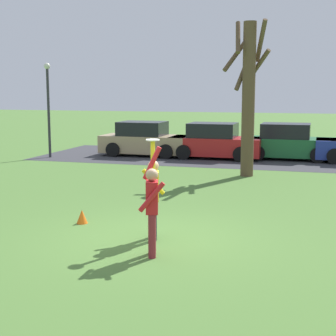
# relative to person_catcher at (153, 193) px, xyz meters

# --- Properties ---
(ground_plane) EXTENTS (120.00, 120.00, 0.00)m
(ground_plane) POSITION_rel_person_catcher_xyz_m (0.00, -0.01, -0.98)
(ground_plane) COLOR #4C7533
(person_catcher) EXTENTS (0.48, 0.59, 2.08)m
(person_catcher) POSITION_rel_person_catcher_xyz_m (0.00, 0.00, 0.00)
(person_catcher) COLOR black
(person_catcher) RESTS_ON ground_plane
(person_defender) EXTENTS (0.55, 0.63, 2.04)m
(person_defender) POSITION_rel_person_catcher_xyz_m (0.31, -1.04, -0.00)
(person_defender) COLOR maroon
(person_defender) RESTS_ON ground_plane
(frisbee_disc) EXTENTS (0.27, 0.27, 0.02)m
(frisbee_disc) POSITION_rel_person_catcher_xyz_m (0.06, -0.22, 1.11)
(frisbee_disc) COLOR white
(frisbee_disc) RESTS_ON person_catcher
(parked_car_tan) EXTENTS (4.12, 2.08, 1.59)m
(parked_car_tan) POSITION_rel_person_catcher_xyz_m (-4.55, 12.95, -0.25)
(parked_car_tan) COLOR tan
(parked_car_tan) RESTS_ON ground_plane
(parked_car_red) EXTENTS (4.12, 2.08, 1.59)m
(parked_car_red) POSITION_rel_person_catcher_xyz_m (-1.19, 12.92, -0.25)
(parked_car_red) COLOR red
(parked_car_red) RESTS_ON ground_plane
(parked_car_green) EXTENTS (4.12, 2.08, 1.59)m
(parked_car_green) POSITION_rel_person_catcher_xyz_m (2.00, 13.48, -0.25)
(parked_car_green) COLOR #1E6633
(parked_car_green) RESTS_ON ground_plane
(parking_strip) EXTENTS (22.27, 6.40, 0.01)m
(parking_strip) POSITION_rel_person_catcher_xyz_m (1.90, 13.13, -0.98)
(parking_strip) COLOR #38383D
(parking_strip) RESTS_ON ground_plane
(bare_tree_tall) EXTENTS (1.71, 1.50, 5.47)m
(bare_tree_tall) POSITION_rel_person_catcher_xyz_m (0.82, 8.49, 1.96)
(bare_tree_tall) COLOR brown
(bare_tree_tall) RESTS_ON ground_plane
(lamppost_by_lot) EXTENTS (0.28, 0.28, 4.26)m
(lamppost_by_lot) POSITION_rel_person_catcher_xyz_m (-8.52, 11.13, 1.60)
(lamppost_by_lot) COLOR #2D2D33
(lamppost_by_lot) RESTS_ON ground_plane
(field_cone_orange) EXTENTS (0.26, 0.26, 0.32)m
(field_cone_orange) POSITION_rel_person_catcher_xyz_m (-1.98, 0.75, -0.82)
(field_cone_orange) COLOR orange
(field_cone_orange) RESTS_ON ground_plane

